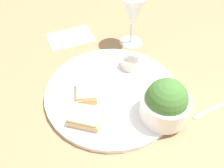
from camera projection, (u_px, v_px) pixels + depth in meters
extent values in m
plane|color=#93704C|center=(112.00, 93.00, 0.60)|extent=(4.00, 4.00, 0.00)
cylinder|color=white|center=(112.00, 91.00, 0.59)|extent=(0.36, 0.36, 0.01)
cylinder|color=white|center=(164.00, 107.00, 0.51)|extent=(0.11, 0.11, 0.06)
sphere|color=#3D6B2D|center=(166.00, 99.00, 0.49)|extent=(0.10, 0.10, 0.10)
cylinder|color=beige|center=(131.00, 63.00, 0.64)|extent=(0.06, 0.06, 0.03)
cylinder|color=tan|center=(131.00, 61.00, 0.63)|extent=(0.05, 0.05, 0.01)
cube|color=tan|center=(86.00, 118.00, 0.51)|extent=(0.09, 0.09, 0.02)
cube|color=beige|center=(85.00, 115.00, 0.50)|extent=(0.09, 0.08, 0.01)
cube|color=tan|center=(87.00, 92.00, 0.57)|extent=(0.09, 0.09, 0.02)
cube|color=beige|center=(86.00, 89.00, 0.56)|extent=(0.09, 0.08, 0.01)
cylinder|color=silver|center=(131.00, 42.00, 0.76)|extent=(0.08, 0.08, 0.01)
cylinder|color=silver|center=(131.00, 33.00, 0.74)|extent=(0.01, 0.01, 0.06)
cone|color=silver|center=(133.00, 11.00, 0.68)|extent=(0.09, 0.09, 0.09)
cube|color=white|center=(71.00, 37.00, 0.78)|extent=(0.16, 0.18, 0.01)
cube|color=silver|center=(219.00, 105.00, 0.56)|extent=(0.05, 0.17, 0.01)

